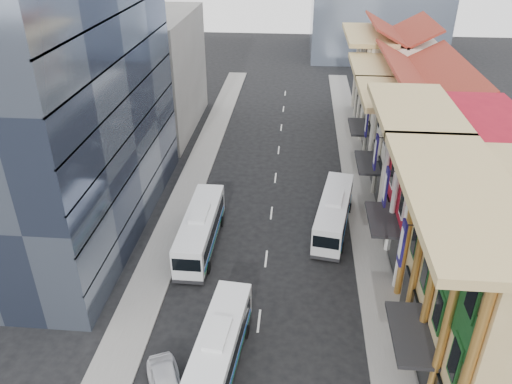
# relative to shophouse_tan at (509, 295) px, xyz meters

# --- Properties ---
(sidewalk_right) EXTENTS (3.00, 90.00, 0.15)m
(sidewalk_right) POSITION_rel_shophouse_tan_xyz_m (-5.50, 17.00, -5.92)
(sidewalk_right) COLOR slate
(sidewalk_right) RESTS_ON ground
(sidewalk_left) EXTENTS (3.00, 90.00, 0.15)m
(sidewalk_left) POSITION_rel_shophouse_tan_xyz_m (-22.50, 17.00, -5.92)
(sidewalk_left) COLOR slate
(sidewalk_left) RESTS_ON ground
(shophouse_tan) EXTENTS (8.00, 14.00, 12.00)m
(shophouse_tan) POSITION_rel_shophouse_tan_xyz_m (0.00, 0.00, 0.00)
(shophouse_tan) COLOR tan
(shophouse_tan) RESTS_ON ground
(shophouse_red) EXTENTS (8.00, 10.00, 12.00)m
(shophouse_red) POSITION_rel_shophouse_tan_xyz_m (0.00, 12.00, 0.00)
(shophouse_red) COLOR maroon
(shophouse_red) RESTS_ON ground
(shophouse_cream_near) EXTENTS (8.00, 9.00, 10.00)m
(shophouse_cream_near) POSITION_rel_shophouse_tan_xyz_m (0.00, 21.50, -1.00)
(shophouse_cream_near) COLOR beige
(shophouse_cream_near) RESTS_ON ground
(shophouse_cream_mid) EXTENTS (8.00, 9.00, 10.00)m
(shophouse_cream_mid) POSITION_rel_shophouse_tan_xyz_m (0.00, 30.50, -1.00)
(shophouse_cream_mid) COLOR beige
(shophouse_cream_mid) RESTS_ON ground
(shophouse_cream_far) EXTENTS (8.00, 12.00, 11.00)m
(shophouse_cream_far) POSITION_rel_shophouse_tan_xyz_m (0.00, 41.00, -0.50)
(shophouse_cream_far) COLOR beige
(shophouse_cream_far) RESTS_ON ground
(office_tower) EXTENTS (12.00, 26.00, 30.00)m
(office_tower) POSITION_rel_shophouse_tan_xyz_m (-31.00, 14.00, 9.00)
(office_tower) COLOR #39435A
(office_tower) RESTS_ON ground
(office_block_far) EXTENTS (10.00, 18.00, 14.00)m
(office_block_far) POSITION_rel_shophouse_tan_xyz_m (-30.00, 37.00, 1.00)
(office_block_far) COLOR gray
(office_block_far) RESTS_ON ground
(bus_left_near) EXTENTS (3.18, 9.98, 3.15)m
(bus_left_near) POSITION_rel_shophouse_tan_xyz_m (-16.08, -1.32, -4.43)
(bus_left_near) COLOR silver
(bus_left_near) RESTS_ON ground
(bus_left_far) EXTENTS (2.55, 10.49, 3.36)m
(bus_left_far) POSITION_rel_shophouse_tan_xyz_m (-19.50, 11.31, -4.32)
(bus_left_far) COLOR silver
(bus_left_far) RESTS_ON ground
(bus_right) EXTENTS (4.10, 10.52, 3.29)m
(bus_right) POSITION_rel_shophouse_tan_xyz_m (-8.50, 14.91, -4.35)
(bus_right) COLOR silver
(bus_right) RESTS_ON ground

